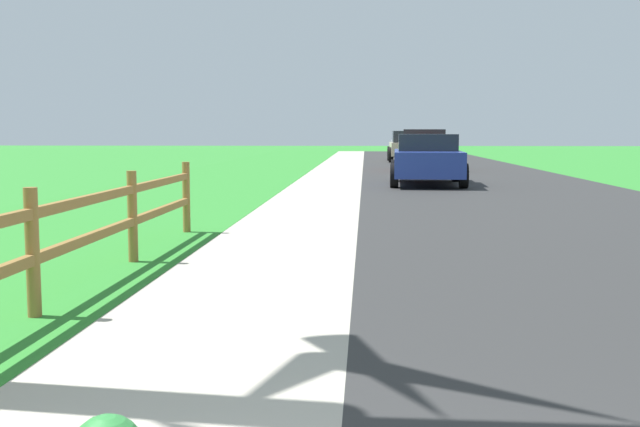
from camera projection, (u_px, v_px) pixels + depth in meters
name	position (u px, v px, depth m)	size (l,w,h in m)	color
ground_plane	(362.00, 176.00, 26.33)	(120.00, 120.00, 0.00)	#2E822D
road_asphalt	(460.00, 173.00, 28.11)	(7.00, 66.00, 0.01)	#2D2D2D
curb_concrete	(280.00, 173.00, 28.49)	(6.00, 66.00, 0.01)	#AFA798
grass_verge	(239.00, 173.00, 28.57)	(5.00, 66.00, 0.00)	#2E822D
rail_fence	(32.00, 242.00, 6.19)	(0.11, 10.81, 1.05)	olive
parked_suv_blue	(427.00, 159.00, 22.14)	(2.18, 4.69, 1.43)	navy
parked_car_red	(424.00, 150.00, 30.55)	(2.29, 4.87, 1.59)	maroon
parked_car_beige	(408.00, 146.00, 39.54)	(2.04, 4.35, 1.55)	#C6B793
parked_car_white	(407.00, 144.00, 48.47)	(2.04, 4.80, 1.47)	white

